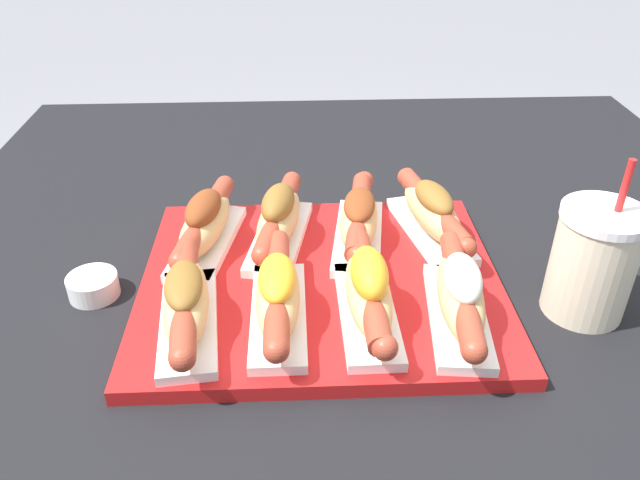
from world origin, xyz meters
TOP-DOWN VIEW (x-y plane):
  - patio_table at (0.00, 0.00)m, footprint 1.22×1.15m
  - serving_tray at (-0.05, -0.09)m, footprint 0.43×0.36m
  - hot_dog_0 at (-0.20, -0.18)m, footprint 0.08×0.22m
  - hot_dog_1 at (-0.10, -0.17)m, footprint 0.06×0.22m
  - hot_dog_2 at (-0.01, -0.17)m, footprint 0.06×0.22m
  - hot_dog_3 at (0.09, -0.18)m, footprint 0.08×0.22m
  - hot_dog_4 at (-0.20, -0.02)m, footprint 0.09×0.21m
  - hot_dog_5 at (-0.10, -0.01)m, footprint 0.09×0.21m
  - hot_dog_6 at (0.00, -0.01)m, footprint 0.09×0.22m
  - hot_dog_7 at (0.10, -0.00)m, footprint 0.10×0.21m
  - sauce_bowl at (-0.33, -0.09)m, footprint 0.06×0.06m
  - drink_cup at (0.25, -0.14)m, footprint 0.10×0.10m

SIDE VIEW (x-z plane):
  - patio_table at x=0.00m, z-range 0.00..0.69m
  - serving_tray at x=-0.05m, z-range 0.69..0.71m
  - sauce_bowl at x=-0.33m, z-range 0.69..0.72m
  - hot_dog_6 at x=0.00m, z-range 0.71..0.78m
  - hot_dog_0 at x=-0.20m, z-range 0.71..0.78m
  - hot_dog_1 at x=-0.10m, z-range 0.71..0.78m
  - hot_dog_7 at x=0.10m, z-range 0.71..0.78m
  - hot_dog_3 at x=0.09m, z-range 0.71..0.78m
  - hot_dog_4 at x=-0.20m, z-range 0.71..0.78m
  - hot_dog_5 at x=-0.10m, z-range 0.71..0.78m
  - hot_dog_2 at x=-0.01m, z-range 0.71..0.79m
  - drink_cup at x=0.25m, z-range 0.66..0.86m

